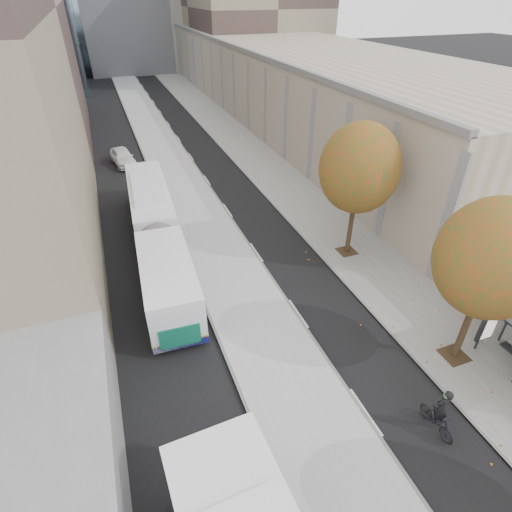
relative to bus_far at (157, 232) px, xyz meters
name	(u,v)px	position (x,y,z in m)	size (l,w,h in m)	color
bus_platform	(183,187)	(3.38, 9.08, -1.47)	(4.25, 150.00, 0.15)	#AEAEAE
sidewalk	(273,174)	(11.38, 9.08, -1.51)	(4.75, 150.00, 0.08)	gray
building_tan	(269,67)	(22.76, 38.08, 2.45)	(18.00, 92.00, 8.00)	gray
tree_c	(492,259)	(10.86, -12.92, 3.70)	(4.20, 4.20, 7.28)	black
tree_d	(359,169)	(10.86, -3.92, 3.92)	(4.40, 4.40, 7.60)	black
bus_far	(157,232)	(0.00, 0.00, 0.00)	(3.29, 17.11, 2.84)	white
cyclist	(439,416)	(7.58, -15.42, -0.75)	(0.62, 1.68, 2.14)	black
distant_car	(123,157)	(-0.64, 16.29, -0.82)	(1.72, 4.26, 1.45)	white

